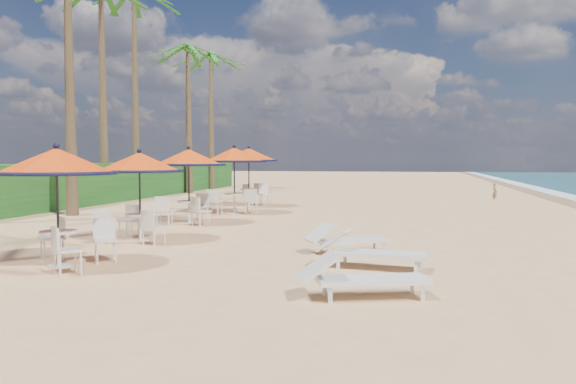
# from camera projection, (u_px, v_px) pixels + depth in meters

# --- Properties ---
(ground) EXTENTS (160.00, 160.00, 0.00)m
(ground) POSITION_uv_depth(u_px,v_px,m) (325.00, 284.00, 9.02)
(ground) COLOR tan
(ground) RESTS_ON ground
(scrub_hedge) EXTENTS (3.00, 40.00, 1.80)m
(scrub_hedge) POSITION_uv_depth(u_px,v_px,m) (38.00, 186.00, 22.67)
(scrub_hedge) COLOR #194716
(scrub_hedge) RESTS_ON ground
(station_0) EXTENTS (2.21, 2.21, 2.31)m
(station_0) POSITION_uv_depth(u_px,v_px,m) (60.00, 176.00, 10.37)
(station_0) COLOR black
(station_0) RESTS_ON ground
(station_1) EXTENTS (2.17, 2.17, 2.26)m
(station_1) POSITION_uv_depth(u_px,v_px,m) (138.00, 173.00, 13.67)
(station_1) COLOR black
(station_1) RESTS_ON ground
(station_2) EXTENTS (2.32, 2.32, 2.42)m
(station_2) POSITION_uv_depth(u_px,v_px,m) (189.00, 167.00, 17.37)
(station_2) COLOR black
(station_2) RESTS_ON ground
(station_3) EXTENTS (2.43, 2.43, 2.53)m
(station_3) POSITION_uv_depth(u_px,v_px,m) (234.00, 161.00, 20.57)
(station_3) COLOR black
(station_3) RESTS_ON ground
(station_4) EXTENTS (2.46, 2.46, 2.57)m
(station_4) POSITION_uv_depth(u_px,v_px,m) (250.00, 162.00, 23.71)
(station_4) COLOR black
(station_4) RESTS_ON ground
(lounger_near) EXTENTS (1.97, 1.16, 0.67)m
(lounger_near) POSITION_uv_depth(u_px,v_px,m) (359.00, 277.00, 8.07)
(lounger_near) COLOR silver
(lounger_near) RESTS_ON ground
(lounger_mid) EXTENTS (2.04, 0.87, 0.71)m
(lounger_mid) POSITION_uv_depth(u_px,v_px,m) (368.00, 250.00, 10.29)
(lounger_mid) COLOR silver
(lounger_mid) RESTS_ON ground
(lounger_far) EXTENTS (1.83, 1.43, 0.65)m
(lounger_far) POSITION_uv_depth(u_px,v_px,m) (345.00, 239.00, 12.01)
(lounger_far) COLOR silver
(lounger_far) RESTS_ON ground
(palm_4) EXTENTS (5.00, 5.00, 10.08)m
(palm_4) POSITION_uv_depth(u_px,v_px,m) (101.00, 0.00, 25.38)
(palm_4) COLOR brown
(palm_4) RESTS_ON ground
(palm_5) EXTENTS (5.00, 5.00, 11.40)m
(palm_5) POSITION_uv_depth(u_px,v_px,m) (134.00, 4.00, 30.66)
(palm_5) COLOR brown
(palm_5) RESTS_ON ground
(palm_6) EXTENTS (5.00, 5.00, 8.76)m
(palm_6) POSITION_uv_depth(u_px,v_px,m) (188.00, 56.00, 32.74)
(palm_6) COLOR brown
(palm_6) RESTS_ON ground
(palm_7) EXTENTS (5.00, 5.00, 9.02)m
(palm_7) POSITION_uv_depth(u_px,v_px,m) (211.00, 64.00, 36.82)
(palm_7) COLOR brown
(palm_7) RESTS_ON ground
(person) EXTENTS (0.31, 0.38, 0.90)m
(person) POSITION_uv_depth(u_px,v_px,m) (495.00, 191.00, 27.37)
(person) COLOR #97704D
(person) RESTS_ON ground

